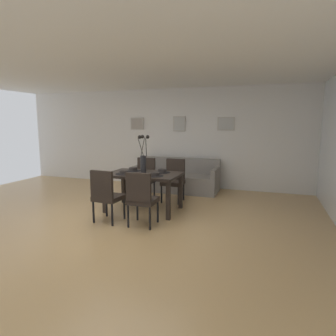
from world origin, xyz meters
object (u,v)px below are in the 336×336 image
object	(u,v)px
framed_picture_center	(179,124)
framed_picture_left	(137,124)
bowl_near_left	(124,172)
bowl_far_left	(155,174)
dining_chair_near_left	(106,193)
dining_chair_near_right	(144,176)
dining_table	(143,178)
dining_chair_far_right	(174,178)
bowl_far_right	(162,170)
sofa	(177,179)
framed_picture_right	(226,124)
centerpiece_vase	(143,159)
dining_chair_far_left	(141,196)
bowl_near_right	(133,169)

from	to	relation	value
framed_picture_center	framed_picture_left	bearing A→B (deg)	180.00
bowl_near_left	bowl_far_left	xyz separation A→B (m)	(0.63, 0.00, 0.00)
dining_chair_near_left	dining_chair_near_right	bearing A→B (deg)	90.59
dining_table	bowl_near_left	world-z (taller)	bowl_near_left
dining_chair_far_right	bowl_far_right	distance (m)	0.73
bowl_far_left	sofa	world-z (taller)	bowl_far_left
dining_chair_near_right	framed_picture_right	size ratio (longest dim) A/B	2.15
centerpiece_vase	framed_picture_left	xyz separation A→B (m)	(-1.23, 2.37, 0.66)
dining_table	dining_chair_far_left	world-z (taller)	dining_chair_far_left
bowl_near_left	framed_picture_right	size ratio (longest dim) A/B	0.40
dining_chair_far_left	centerpiece_vase	bearing A→B (deg)	111.43
centerpiece_vase	bowl_near_left	xyz separation A→B (m)	(-0.32, -0.20, -0.24)
bowl_far_left	framed_picture_right	distance (m)	2.87
dining_chair_far_left	bowl_far_left	bearing A→B (deg)	91.30
sofa	dining_table	bearing A→B (deg)	-92.87
dining_chair_near_left	framed_picture_left	size ratio (longest dim) A/B	2.36
centerpiece_vase	sofa	xyz separation A→B (m)	(0.09, 1.87, -0.74)
dining_chair_near_left	bowl_near_left	size ratio (longest dim) A/B	5.41
bowl_far_left	framed_picture_right	xyz separation A→B (m)	(0.91, 2.57, 0.90)
dining_chair_far_left	bowl_far_right	world-z (taller)	dining_chair_far_left
dining_table	bowl_near_left	bearing A→B (deg)	-147.84
centerpiece_vase	bowl_far_left	bearing A→B (deg)	-32.41
dining_table	dining_chair_far_right	bearing A→B (deg)	68.67
bowl_far_left	bowl_far_right	size ratio (longest dim) A/B	1.00
bowl_near_right	bowl_far_left	xyz separation A→B (m)	(0.63, -0.40, 0.00)
dining_chair_near_left	bowl_near_left	world-z (taller)	dining_chair_near_left
dining_table	framed_picture_left	xyz separation A→B (m)	(-1.23, 2.37, 1.03)
dining_table	sofa	world-z (taller)	sofa
dining_chair_near_left	bowl_near_right	xyz separation A→B (m)	(0.01, 1.05, 0.27)
framed_picture_right	centerpiece_vase	bearing A→B (deg)	-117.34
framed_picture_right	bowl_far_right	bearing A→B (deg)	-112.75
dining_table	framed_picture_right	xyz separation A→B (m)	(1.23, 2.37, 1.03)
framed_picture_left	framed_picture_center	size ratio (longest dim) A/B	0.99
dining_chair_near_left	framed_picture_right	xyz separation A→B (m)	(1.55, 3.22, 1.17)
dining_chair_far_left	sofa	size ratio (longest dim) A/B	0.44
dining_chair_far_right	bowl_near_left	distance (m)	1.28
bowl_near_left	framed_picture_center	world-z (taller)	framed_picture_center
bowl_near_right	framed_picture_left	size ratio (longest dim) A/B	0.44
dining_chair_near_right	dining_chair_near_left	bearing A→B (deg)	-89.41
bowl_near_left	bowl_far_left	distance (m)	0.63
bowl_near_right	framed_picture_right	distance (m)	2.81
dining_table	framed_picture_center	xyz separation A→B (m)	(-0.00, 2.37, 1.03)
dining_table	dining_chair_far_right	distance (m)	0.95
centerpiece_vase	bowl_near_right	world-z (taller)	centerpiece_vase
framed_picture_left	centerpiece_vase	bearing A→B (deg)	-62.63
bowl_near_left	dining_table	bearing A→B (deg)	32.16
dining_chair_far_right	centerpiece_vase	xyz separation A→B (m)	(-0.34, -0.87, 0.51)
dining_chair_near_right	framed_picture_center	size ratio (longest dim) A/B	2.34
centerpiece_vase	framed_picture_center	xyz separation A→B (m)	(-0.00, 2.37, 0.66)
dining_chair_far_left	bowl_near_left	bearing A→B (deg)	135.30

